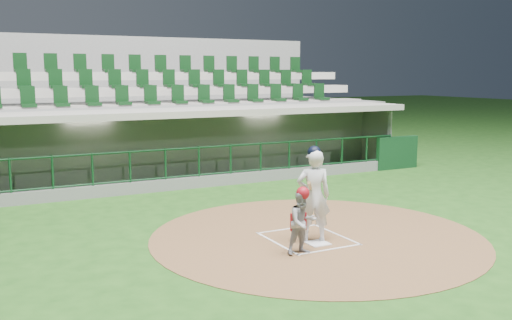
# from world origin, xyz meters

# --- Properties ---
(ground) EXTENTS (120.00, 120.00, 0.00)m
(ground) POSITION_xyz_m (0.00, 0.00, 0.00)
(ground) COLOR #1C4814
(ground) RESTS_ON ground
(dirt_circle) EXTENTS (7.20, 7.20, 0.01)m
(dirt_circle) POSITION_xyz_m (0.30, -0.20, 0.01)
(dirt_circle) COLOR brown
(dirt_circle) RESTS_ON ground
(home_plate) EXTENTS (0.43, 0.43, 0.02)m
(home_plate) POSITION_xyz_m (0.00, -0.70, 0.02)
(home_plate) COLOR white
(home_plate) RESTS_ON dirt_circle
(batter_box_chalk) EXTENTS (1.55, 1.80, 0.01)m
(batter_box_chalk) POSITION_xyz_m (0.00, -0.30, 0.02)
(batter_box_chalk) COLOR white
(batter_box_chalk) RESTS_ON ground
(dugout_structure) EXTENTS (16.40, 3.70, 3.00)m
(dugout_structure) POSITION_xyz_m (0.05, 7.84, 0.96)
(dugout_structure) COLOR slate
(dugout_structure) RESTS_ON ground
(seating_deck) EXTENTS (17.00, 6.72, 5.15)m
(seating_deck) POSITION_xyz_m (0.00, 10.91, 1.42)
(seating_deck) COLOR slate
(seating_deck) RESTS_ON ground
(batter) EXTENTS (0.95, 0.99, 2.02)m
(batter) POSITION_xyz_m (0.02, -0.49, 1.01)
(batter) COLOR silver
(batter) RESTS_ON dirt_circle
(catcher) EXTENTS (0.62, 0.49, 1.34)m
(catcher) POSITION_xyz_m (-0.63, -1.11, 0.67)
(catcher) COLOR #97979C
(catcher) RESTS_ON dirt_circle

